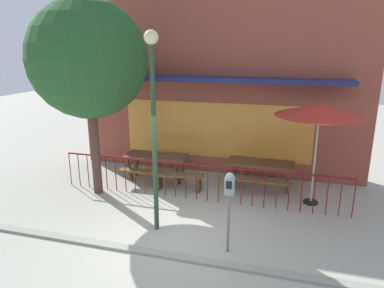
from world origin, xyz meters
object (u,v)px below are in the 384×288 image
object	(u,v)px
picnic_table_left	(156,160)
patio_bench	(179,178)
street_tree	(88,60)
street_lamp	(153,107)
parking_meter_near	(229,192)
patio_umbrella	(320,111)
picnic_table_right	(260,168)

from	to	relation	value
picnic_table_left	patio_bench	size ratio (longest dim) A/B	1.29
street_tree	street_lamp	xyz separation A→B (m)	(2.25, -1.41, -0.83)
picnic_table_left	parking_meter_near	xyz separation A→B (m)	(2.69, -3.15, 0.64)
patio_umbrella	picnic_table_right	bearing A→B (deg)	155.82
picnic_table_left	picnic_table_right	distance (m)	3.00
picnic_table_right	patio_umbrella	distance (m)	2.29
parking_meter_near	street_tree	distance (m)	4.87
street_tree	street_lamp	size ratio (longest dim) A/B	1.21
picnic_table_left	parking_meter_near	world-z (taller)	parking_meter_near
street_lamp	picnic_table_right	bearing A→B (deg)	56.02
street_tree	patio_umbrella	bearing A→B (deg)	8.81
picnic_table_left	patio_umbrella	bearing A→B (deg)	-5.71
parking_meter_near	street_lamp	xyz separation A→B (m)	(-1.64, 0.44, 1.43)
patio_umbrella	street_lamp	distance (m)	4.00
patio_bench	picnic_table_left	bearing A→B (deg)	147.18
picnic_table_right	street_lamp	world-z (taller)	street_lamp
parking_meter_near	street_tree	world-z (taller)	street_tree
patio_umbrella	parking_meter_near	bearing A→B (deg)	-121.13
picnic_table_right	parking_meter_near	world-z (taller)	parking_meter_near
picnic_table_right	patio_bench	distance (m)	2.26
patio_bench	parking_meter_near	size ratio (longest dim) A/B	0.88
parking_meter_near	picnic_table_right	bearing A→B (deg)	84.81
picnic_table_left	street_tree	xyz separation A→B (m)	(-1.19, -1.29, 2.90)
picnic_table_left	picnic_table_right	bearing A→B (deg)	3.21
picnic_table_left	patio_umbrella	xyz separation A→B (m)	(4.33, -0.43, 1.76)
patio_bench	street_lamp	xyz separation A→B (m)	(0.18, -2.14, 2.33)
parking_meter_near	street_lamp	world-z (taller)	street_lamp
patio_umbrella	street_tree	bearing A→B (deg)	-171.19
picnic_table_right	street_lamp	bearing A→B (deg)	-123.98
picnic_table_right	parking_meter_near	bearing A→B (deg)	-95.19
picnic_table_left	parking_meter_near	distance (m)	4.19
patio_bench	street_lamp	world-z (taller)	street_lamp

